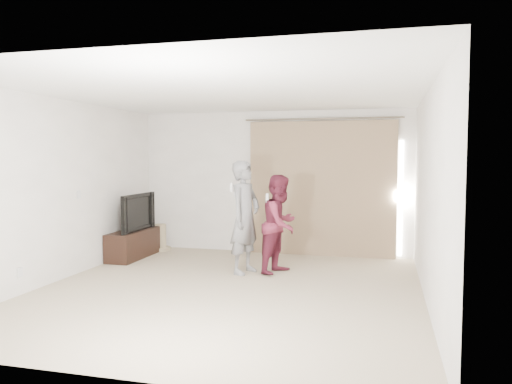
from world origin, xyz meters
The scene contains 10 objects.
floor centered at (0.00, 0.00, 0.00)m, with size 5.50×5.50×0.00m, color tan.
wall_back centered at (0.00, 2.75, 1.30)m, with size 5.00×0.04×2.60m, color white.
wall_left centered at (-2.50, 0.00, 1.30)m, with size 0.04×5.50×2.60m.
ceiling centered at (0.00, 0.00, 2.60)m, with size 5.00×5.50×0.01m, color white.
curtain centered at (0.91, 2.68, 1.20)m, with size 2.80×0.11×2.46m.
tv_console centered at (-2.27, 1.64, 0.24)m, with size 0.43×1.25×0.48m, color black.
tv centered at (-2.27, 1.64, 0.80)m, with size 1.12×0.15×0.65m, color black.
scratching_post centered at (-2.10, 2.40, 0.20)m, with size 0.37×0.37×0.50m.
person_man centered at (-0.05, 1.03, 0.86)m, with size 0.57×0.71×1.71m.
person_woman centered at (0.47, 1.17, 0.75)m, with size 0.77×0.87×1.50m.
Camera 1 is at (1.99, -6.20, 1.76)m, focal length 35.00 mm.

